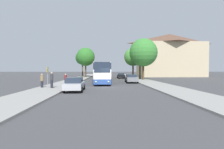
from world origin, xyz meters
TOP-DOWN VIEW (x-y plane):
  - ground_plane at (0.00, 0.00)m, footprint 300.00×300.00m
  - sidewalk_left at (-7.00, 0.00)m, footprint 4.00×120.00m
  - sidewalk_right at (7.00, 0.00)m, footprint 4.00×120.00m
  - building_right_background at (20.56, 32.96)m, footprint 20.08×10.52m
  - bus_front at (-1.13, 6.01)m, footprint 2.93×11.53m
  - bus_middle at (-1.06, 19.62)m, footprint 2.95×11.35m
  - bus_rear at (-0.67, 33.47)m, footprint 2.77×11.58m
  - parked_car_left_curb at (-3.90, -4.56)m, footprint 2.08×4.59m
  - parked_car_right_near at (4.00, 7.05)m, footprint 2.15×4.66m
  - parked_car_right_far at (3.61, 22.24)m, footprint 1.92×4.55m
  - bus_stop_sign at (-7.57, -2.06)m, footprint 0.08×0.45m
  - pedestrian_waiting_near at (-5.83, -0.24)m, footprint 0.36×0.36m
  - pedestrian_waiting_far at (-8.30, -1.95)m, footprint 0.36×0.36m
  - pedestrian_walking_back at (-6.93, -2.60)m, footprint 0.36×0.36m
  - tree_left_near at (-8.01, 34.38)m, footprint 4.51×4.51m
  - tree_left_far at (-6.17, 27.14)m, footprint 5.26×5.26m
  - tree_right_near at (7.68, 14.08)m, footprint 6.05×6.05m
  - tree_right_mid at (6.51, 20.56)m, footprint 4.54×4.54m
  - tree_right_far at (7.61, 17.25)m, footprint 4.12×4.12m

SIDE VIEW (x-z plane):
  - ground_plane at x=0.00m, z-range 0.00..0.00m
  - sidewalk_left at x=-7.00m, z-range 0.00..0.15m
  - sidewalk_right at x=7.00m, z-range 0.00..0.15m
  - parked_car_right_far at x=3.61m, z-range 0.05..1.43m
  - parked_car_left_curb at x=-3.90m, z-range 0.03..1.52m
  - parked_car_right_near at x=4.00m, z-range 0.04..1.51m
  - pedestrian_waiting_near at x=-5.83m, z-range 0.15..1.78m
  - pedestrian_waiting_far at x=-8.30m, z-range 0.15..1.82m
  - pedestrian_walking_back at x=-6.93m, z-range 0.17..2.06m
  - bus_stop_sign at x=-7.57m, z-range 0.45..2.95m
  - bus_middle at x=-1.06m, z-range 0.12..3.36m
  - bus_rear at x=-0.67m, z-range 0.12..3.49m
  - bus_front at x=-1.13m, z-range 0.12..3.52m
  - tree_right_mid at x=6.51m, z-range 1.67..9.29m
  - tree_right_far at x=7.61m, z-range 1.80..9.28m
  - tree_left_far at x=-6.17m, z-range 1.73..10.17m
  - tree_right_near at x=7.68m, z-range 1.55..10.43m
  - tree_left_near at x=-8.01m, z-range 1.99..10.25m
  - building_right_background at x=20.56m, z-range 0.00..13.92m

